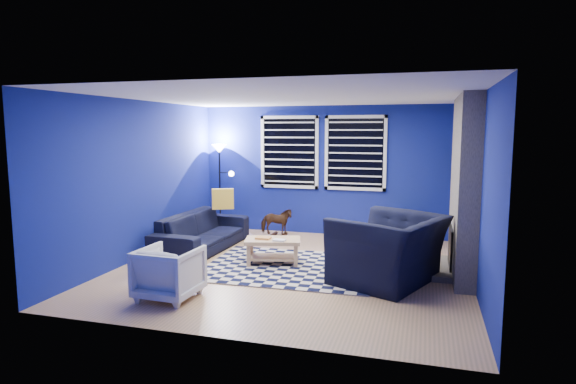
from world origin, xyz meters
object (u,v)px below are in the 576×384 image
object	(u,v)px
tv	(463,168)
sofa	(202,232)
coffee_table	(273,246)
armchair_big	(389,250)
cabinet	(406,228)
floor_lamp	(220,160)
armchair_bent	(169,273)
rocking_horse	(276,221)

from	to	relation	value
tv	sofa	bearing A→B (deg)	-162.73
sofa	coffee_table	world-z (taller)	sofa
armchair_big	cabinet	bearing A→B (deg)	-159.82
armchair_big	floor_lamp	xyz separation A→B (m)	(-3.54, 2.51, 0.98)
tv	sofa	world-z (taller)	tv
armchair_bent	coffee_table	xyz separation A→B (m)	(0.75, 1.76, -0.03)
tv	armchair_bent	size ratio (longest dim) A/B	1.43
tv	armchair_big	xyz separation A→B (m)	(-1.03, -2.26, -0.95)
cabinet	floor_lamp	bearing A→B (deg)	156.49
armchair_bent	rocking_horse	distance (m)	3.47
coffee_table	armchair_big	bearing A→B (deg)	-12.90
sofa	coffee_table	distance (m)	1.54
armchair_bent	coffee_table	distance (m)	1.91
tv	rocking_horse	world-z (taller)	tv
tv	armchair_bent	distance (m)	5.18
sofa	armchair_bent	distance (m)	2.40
sofa	rocking_horse	distance (m)	1.51
tv	coffee_table	world-z (taller)	tv
rocking_horse	cabinet	xyz separation A→B (m)	(2.37, 0.40, -0.07)
armchair_bent	coffee_table	bearing A→B (deg)	-110.92
coffee_table	sofa	bearing A→B (deg)	159.37
armchair_bent	floor_lamp	world-z (taller)	floor_lamp
rocking_horse	armchair_bent	bearing A→B (deg)	164.80
rocking_horse	tv	bearing A→B (deg)	-98.06
armchair_bent	floor_lamp	bearing A→B (deg)	-72.79
tv	armchair_big	distance (m)	2.66
armchair_big	armchair_bent	xyz separation A→B (m)	(-2.51, -1.35, -0.13)
armchair_big	rocking_horse	size ratio (longest dim) A/B	2.31
armchair_bent	rocking_horse	bearing A→B (deg)	-92.23
armchair_big	cabinet	distance (m)	2.52
tv	floor_lamp	distance (m)	4.58
armchair_big	coffee_table	distance (m)	1.81
armchair_big	tv	bearing A→B (deg)	178.55
armchair_big	armchair_bent	distance (m)	2.86
sofa	cabinet	size ratio (longest dim) A/B	3.17
coffee_table	rocking_horse	bearing A→B (deg)	105.70
tv	coffee_table	xyz separation A→B (m)	(-2.80, -1.86, -1.11)
rocking_horse	coffee_table	size ratio (longest dim) A/B	0.65
armchair_big	sofa	bearing A→B (deg)	-83.33
tv	sofa	size ratio (longest dim) A/B	0.47
tv	armchair_bent	bearing A→B (deg)	-134.48
floor_lamp	sofa	bearing A→B (deg)	-77.58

